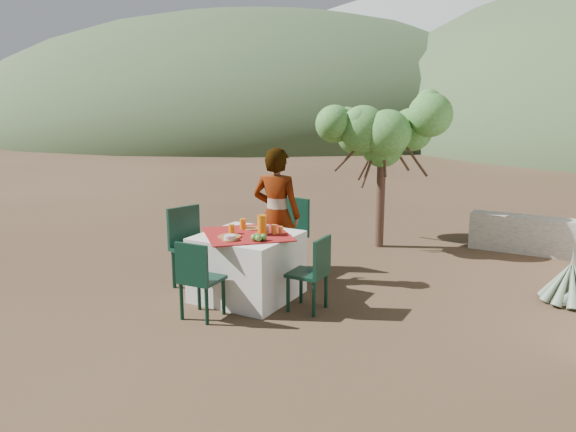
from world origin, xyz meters
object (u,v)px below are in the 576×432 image
object	(u,v)px
chair_far	(290,231)
chair_near	(198,277)
table	(248,266)
chair_left	(190,243)
juice_pitcher	(262,225)
person	(277,215)
agave	(570,283)
shrub_tree	(388,141)
chair_right	(313,270)

from	to	relation	value
chair_far	chair_near	xyz separation A→B (m)	(-0.00, -1.96, -0.08)
table	chair_left	xyz separation A→B (m)	(-0.82, -0.01, 0.17)
table	juice_pitcher	world-z (taller)	juice_pitcher
person	agave	bearing A→B (deg)	-172.37
shrub_tree	chair_near	bearing A→B (deg)	-100.33
chair_near	juice_pitcher	bearing A→B (deg)	-110.48
chair_far	person	world-z (taller)	person
chair_near	juice_pitcher	world-z (taller)	juice_pitcher
table	chair_left	bearing A→B (deg)	-179.03
person	shrub_tree	bearing A→B (deg)	-113.32
chair_far	agave	bearing A→B (deg)	15.50
agave	juice_pitcher	bearing A→B (deg)	-152.84
chair_left	chair_far	bearing A→B (deg)	-16.85
shrub_tree	agave	xyz separation A→B (m)	(2.67, -1.35, -1.41)
person	juice_pitcher	world-z (taller)	person
chair_right	agave	bearing A→B (deg)	123.10
chair_right	chair_near	bearing A→B (deg)	-50.48
shrub_tree	chair_far	bearing A→B (deg)	-110.64
table	agave	bearing A→B (deg)	26.22
chair_right	table	bearing A→B (deg)	-91.92
chair_far	chair_right	xyz separation A→B (m)	(0.94, -1.16, -0.08)
chair_far	shrub_tree	xyz separation A→B (m)	(0.69, 1.83, 1.10)
table	chair_right	distance (m)	0.86
person	juice_pitcher	size ratio (longest dim) A/B	7.38
chair_far	table	bearing A→B (deg)	-78.58
person	shrub_tree	xyz separation A→B (m)	(0.62, 2.28, 0.80)
chair_far	chair_near	distance (m)	1.96
chair_left	person	size ratio (longest dim) A/B	0.58
chair_left	agave	distance (m)	4.43
chair_right	agave	xyz separation A→B (m)	(2.43, 1.63, -0.23)
chair_near	juice_pitcher	xyz separation A→B (m)	(0.27, 0.84, 0.41)
person	juice_pitcher	xyz separation A→B (m)	(0.20, -0.67, 0.03)
chair_left	shrub_tree	xyz separation A→B (m)	(1.43, 2.98, 1.10)
person	juice_pitcher	bearing A→B (deg)	98.62
chair_near	juice_pitcher	distance (m)	0.97
person	juice_pitcher	distance (m)	0.70
chair_left	person	xyz separation A→B (m)	(0.81, 0.71, 0.30)
chair_right	agave	world-z (taller)	chair_right
chair_far	chair_left	world-z (taller)	chair_left
chair_left	chair_right	size ratio (longest dim) A/B	1.19
agave	chair_near	bearing A→B (deg)	-144.16
table	chair_left	size ratio (longest dim) A/B	1.32
shrub_tree	juice_pitcher	xyz separation A→B (m)	(-0.42, -2.94, -0.77)
chair_left	person	world-z (taller)	person
table	agave	xyz separation A→B (m)	(3.28, 1.62, -0.14)
table	shrub_tree	bearing A→B (deg)	78.41
chair_far	juice_pitcher	distance (m)	1.20
chair_far	person	xyz separation A→B (m)	(0.07, -0.45, 0.30)
shrub_tree	chair_left	bearing A→B (deg)	-115.61
shrub_tree	juice_pitcher	distance (m)	3.07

